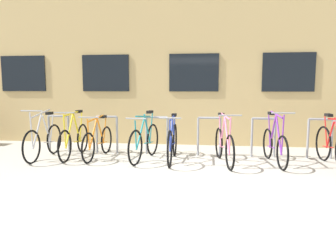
{
  "coord_description": "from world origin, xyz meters",
  "views": [
    {
      "loc": [
        0.38,
        -5.3,
        1.56
      ],
      "look_at": [
        -0.49,
        1.6,
        0.7
      ],
      "focal_mm": 33.97,
      "sensor_mm": 36.0,
      "label": 1
    }
  ],
  "objects_px": {
    "bicycle_red": "(333,146)",
    "bicycle_blue": "(172,142)",
    "bicycle_teal": "(145,141)",
    "bicycle_silver": "(44,140)",
    "bicycle_yellow": "(74,139)",
    "bicycle_pink": "(224,145)",
    "bicycle_orange": "(98,141)",
    "bicycle_purple": "(275,145)"
  },
  "relations": [
    {
      "from": "bicycle_teal",
      "to": "bicycle_pink",
      "type": "relative_size",
      "value": 1.02
    },
    {
      "from": "bicycle_red",
      "to": "bicycle_blue",
      "type": "height_order",
      "value": "bicycle_red"
    },
    {
      "from": "bicycle_teal",
      "to": "bicycle_silver",
      "type": "xyz_separation_m",
      "value": [
        -2.25,
        -0.14,
        -0.0
      ]
    },
    {
      "from": "bicycle_teal",
      "to": "bicycle_red",
      "type": "bearing_deg",
      "value": -1.14
    },
    {
      "from": "bicycle_pink",
      "to": "bicycle_orange",
      "type": "bearing_deg",
      "value": 175.7
    },
    {
      "from": "bicycle_yellow",
      "to": "bicycle_pink",
      "type": "distance_m",
      "value": 3.32
    },
    {
      "from": "bicycle_silver",
      "to": "bicycle_purple",
      "type": "height_order",
      "value": "bicycle_silver"
    },
    {
      "from": "bicycle_yellow",
      "to": "bicycle_teal",
      "type": "relative_size",
      "value": 1.01
    },
    {
      "from": "bicycle_orange",
      "to": "bicycle_purple",
      "type": "bearing_deg",
      "value": -1.51
    },
    {
      "from": "bicycle_pink",
      "to": "bicycle_purple",
      "type": "relative_size",
      "value": 1.02
    },
    {
      "from": "bicycle_red",
      "to": "bicycle_yellow",
      "type": "bearing_deg",
      "value": 178.41
    },
    {
      "from": "bicycle_yellow",
      "to": "bicycle_pink",
      "type": "relative_size",
      "value": 1.03
    },
    {
      "from": "bicycle_red",
      "to": "bicycle_orange",
      "type": "bearing_deg",
      "value": 178.52
    },
    {
      "from": "bicycle_silver",
      "to": "bicycle_pink",
      "type": "relative_size",
      "value": 1.0
    },
    {
      "from": "bicycle_orange",
      "to": "bicycle_red",
      "type": "distance_m",
      "value": 4.9
    },
    {
      "from": "bicycle_teal",
      "to": "bicycle_purple",
      "type": "xyz_separation_m",
      "value": [
        2.71,
        -0.05,
        -0.01
      ]
    },
    {
      "from": "bicycle_pink",
      "to": "bicycle_purple",
      "type": "distance_m",
      "value": 1.03
    },
    {
      "from": "bicycle_silver",
      "to": "bicycle_red",
      "type": "bearing_deg",
      "value": 0.57
    },
    {
      "from": "bicycle_silver",
      "to": "bicycle_pink",
      "type": "distance_m",
      "value": 3.93
    },
    {
      "from": "bicycle_orange",
      "to": "bicycle_pink",
      "type": "xyz_separation_m",
      "value": [
        2.75,
        -0.21,
        0.02
      ]
    },
    {
      "from": "bicycle_pink",
      "to": "bicycle_blue",
      "type": "height_order",
      "value": "bicycle_pink"
    },
    {
      "from": "bicycle_orange",
      "to": "bicycle_pink",
      "type": "bearing_deg",
      "value": -4.3
    },
    {
      "from": "bicycle_yellow",
      "to": "bicycle_teal",
      "type": "bearing_deg",
      "value": -2.65
    },
    {
      "from": "bicycle_yellow",
      "to": "bicycle_teal",
      "type": "distance_m",
      "value": 1.63
    },
    {
      "from": "bicycle_red",
      "to": "bicycle_pink",
      "type": "relative_size",
      "value": 0.99
    },
    {
      "from": "bicycle_purple",
      "to": "bicycle_orange",
      "type": "bearing_deg",
      "value": 178.49
    },
    {
      "from": "bicycle_pink",
      "to": "bicycle_silver",
      "type": "bearing_deg",
      "value": 179.7
    },
    {
      "from": "bicycle_purple",
      "to": "bicycle_blue",
      "type": "xyz_separation_m",
      "value": [
        -2.1,
        -0.02,
        0.01
      ]
    },
    {
      "from": "bicycle_orange",
      "to": "bicycle_purple",
      "type": "distance_m",
      "value": 3.78
    },
    {
      "from": "bicycle_red",
      "to": "bicycle_blue",
      "type": "xyz_separation_m",
      "value": [
        -3.22,
        0.01,
        -0.0
      ]
    },
    {
      "from": "bicycle_silver",
      "to": "bicycle_red",
      "type": "distance_m",
      "value": 6.08
    },
    {
      "from": "bicycle_purple",
      "to": "bicycle_blue",
      "type": "height_order",
      "value": "bicycle_purple"
    },
    {
      "from": "bicycle_teal",
      "to": "bicycle_pink",
      "type": "distance_m",
      "value": 1.69
    },
    {
      "from": "bicycle_orange",
      "to": "bicycle_red",
      "type": "relative_size",
      "value": 0.99
    },
    {
      "from": "bicycle_yellow",
      "to": "bicycle_silver",
      "type": "bearing_deg",
      "value": -161.05
    },
    {
      "from": "bicycle_orange",
      "to": "bicycle_teal",
      "type": "distance_m",
      "value": 1.07
    },
    {
      "from": "bicycle_silver",
      "to": "bicycle_purple",
      "type": "relative_size",
      "value": 1.02
    },
    {
      "from": "bicycle_yellow",
      "to": "bicycle_silver",
      "type": "xyz_separation_m",
      "value": [
        -0.62,
        -0.21,
        0.0
      ]
    },
    {
      "from": "bicycle_silver",
      "to": "bicycle_orange",
      "type": "bearing_deg",
      "value": 8.98
    },
    {
      "from": "bicycle_pink",
      "to": "bicycle_blue",
      "type": "distance_m",
      "value": 1.08
    },
    {
      "from": "bicycle_orange",
      "to": "bicycle_blue",
      "type": "height_order",
      "value": "bicycle_blue"
    },
    {
      "from": "bicycle_yellow",
      "to": "bicycle_pink",
      "type": "bearing_deg",
      "value": -4.01
    }
  ]
}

